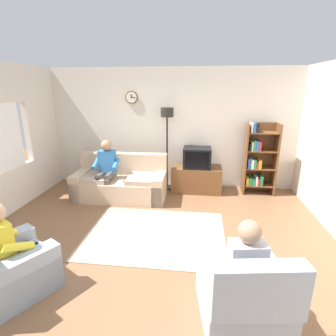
{
  "coord_description": "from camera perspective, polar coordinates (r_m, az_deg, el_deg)",
  "views": [
    {
      "loc": [
        0.66,
        -3.41,
        2.27
      ],
      "look_at": [
        0.12,
        0.91,
        0.93
      ],
      "focal_mm": 28.17,
      "sensor_mm": 36.0,
      "label": 1
    }
  ],
  "objects": [
    {
      "name": "bookshelf",
      "position": [
        6.05,
        18.8,
        1.89
      ],
      "size": [
        0.68,
        0.36,
        1.56
      ],
      "color": "brown",
      "rests_on": "ground_plane"
    },
    {
      "name": "tv_stand",
      "position": [
        6.0,
        6.16,
        -2.34
      ],
      "size": [
        1.1,
        0.56,
        0.57
      ],
      "color": "brown",
      "rests_on": "ground_plane"
    },
    {
      "name": "ground_plane",
      "position": [
        4.14,
        -3.38,
        -16.11
      ],
      "size": [
        12.0,
        12.0,
        0.0
      ],
      "primitive_type": "plane",
      "color": "brown"
    },
    {
      "name": "armchair_near_bookshelf",
      "position": [
        2.99,
        15.92,
        -25.16
      ],
      "size": [
        0.92,
        0.99,
        0.9
      ],
      "color": "#9EADBC",
      "rests_on": "ground_plane"
    },
    {
      "name": "floor_lamp",
      "position": [
        5.86,
        -0.2,
        9.06
      ],
      "size": [
        0.28,
        0.28,
        1.85
      ],
      "color": "black",
      "rests_on": "ground_plane"
    },
    {
      "name": "person_on_couch",
      "position": [
        5.56,
        -13.28,
        0.23
      ],
      "size": [
        0.51,
        0.54,
        1.24
      ],
      "color": "#3372B2",
      "rests_on": "ground_plane"
    },
    {
      "name": "armchair_near_window",
      "position": [
        3.67,
        -31.66,
        -18.42
      ],
      "size": [
        1.14,
        1.17,
        0.9
      ],
      "color": "#9EADBC",
      "rests_on": "ground_plane"
    },
    {
      "name": "tv",
      "position": [
        5.83,
        6.31,
        2.27
      ],
      "size": [
        0.6,
        0.49,
        0.44
      ],
      "color": "black",
      "rests_on": "tv_stand"
    },
    {
      "name": "couch",
      "position": [
        5.7,
        -10.16,
        -3.26
      ],
      "size": [
        1.91,
        0.91,
        0.9
      ],
      "color": "tan",
      "rests_on": "ground_plane"
    },
    {
      "name": "person_in_right_armchair",
      "position": [
        2.85,
        15.91,
        -19.26
      ],
      "size": [
        0.55,
        0.58,
        1.12
      ],
      "color": "silver",
      "rests_on": "ground_plane"
    },
    {
      "name": "area_rug",
      "position": [
        4.38,
        -2.65,
        -14.07
      ],
      "size": [
        2.2,
        1.7,
        0.01
      ],
      "primitive_type": "cube",
      "color": "gray",
      "rests_on": "ground_plane"
    },
    {
      "name": "back_wall_assembly",
      "position": [
        6.17,
        0.84,
        8.53
      ],
      "size": [
        6.2,
        0.17,
        2.7
      ],
      "color": "silver",
      "rests_on": "ground_plane"
    },
    {
      "name": "person_in_left_armchair",
      "position": [
        3.53,
        -31.1,
        -13.72
      ],
      "size": [
        0.61,
        0.64,
        1.12
      ],
      "color": "yellow",
      "rests_on": "ground_plane"
    }
  ]
}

